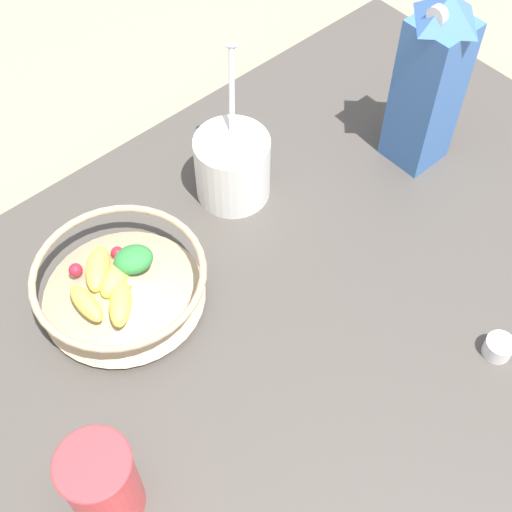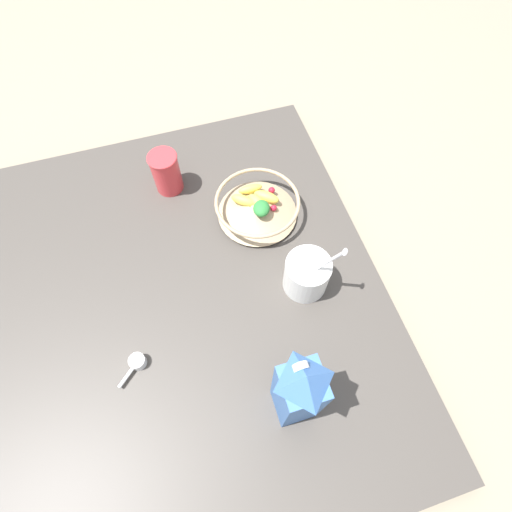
{
  "view_description": "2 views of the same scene",
  "coord_description": "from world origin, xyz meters",
  "px_view_note": "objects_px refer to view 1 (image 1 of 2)",
  "views": [
    {
      "loc": [
        0.18,
        -0.4,
        0.85
      ],
      "look_at": [
        -0.24,
        -0.03,
        0.09
      ],
      "focal_mm": 50.0,
      "sensor_mm": 36.0,
      "label": 1
    },
    {
      "loc": [
        -0.14,
        0.41,
        0.96
      ],
      "look_at": [
        -0.27,
        -0.03,
        0.11
      ],
      "focal_mm": 28.0,
      "sensor_mm": 36.0,
      "label": 2
    }
  ],
  "objects_px": {
    "milk_carton": "(430,82)",
    "yogurt_tub": "(232,164)",
    "fruit_bowl": "(120,283)",
    "drinking_cup": "(102,482)"
  },
  "relations": [
    {
      "from": "fruit_bowl",
      "to": "milk_carton",
      "type": "xyz_separation_m",
      "value": [
        0.07,
        0.5,
        0.1
      ]
    },
    {
      "from": "milk_carton",
      "to": "drinking_cup",
      "type": "height_order",
      "value": "milk_carton"
    },
    {
      "from": "milk_carton",
      "to": "yogurt_tub",
      "type": "xyz_separation_m",
      "value": [
        -0.13,
        -0.26,
        -0.08
      ]
    },
    {
      "from": "fruit_bowl",
      "to": "yogurt_tub",
      "type": "height_order",
      "value": "yogurt_tub"
    },
    {
      "from": "fruit_bowl",
      "to": "milk_carton",
      "type": "relative_size",
      "value": 0.8
    },
    {
      "from": "yogurt_tub",
      "to": "fruit_bowl",
      "type": "bearing_deg",
      "value": -77.71
    },
    {
      "from": "fruit_bowl",
      "to": "milk_carton",
      "type": "bearing_deg",
      "value": 81.52
    },
    {
      "from": "fruit_bowl",
      "to": "drinking_cup",
      "type": "xyz_separation_m",
      "value": [
        0.21,
        -0.17,
        0.03
      ]
    },
    {
      "from": "fruit_bowl",
      "to": "yogurt_tub",
      "type": "xyz_separation_m",
      "value": [
        -0.05,
        0.24,
        0.02
      ]
    },
    {
      "from": "fruit_bowl",
      "to": "drinking_cup",
      "type": "bearing_deg",
      "value": -38.23
    }
  ]
}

